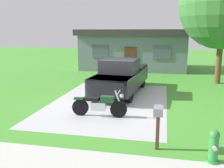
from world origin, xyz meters
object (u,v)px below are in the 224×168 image
(mailbox, at_px, (158,117))
(motorcycle, at_px, (100,105))
(shade_tree, at_px, (224,5))
(neighbor_house, at_px, (134,49))
(fire_hydrant, at_px, (214,147))
(pickup_truck, at_px, (122,76))

(mailbox, bearing_deg, motorcycle, 133.62)
(mailbox, height_order, shade_tree, shade_tree)
(shade_tree, height_order, neighbor_house, shade_tree)
(motorcycle, relative_size, mailbox, 1.76)
(motorcycle, bearing_deg, fire_hydrant, -37.61)
(pickup_truck, relative_size, neighbor_house, 0.60)
(mailbox, relative_size, neighbor_house, 0.13)
(motorcycle, height_order, mailbox, mailbox)
(shade_tree, relative_size, neighbor_house, 0.79)
(pickup_truck, distance_m, mailbox, 6.97)
(pickup_truck, bearing_deg, neighbor_house, 92.94)
(neighbor_house, bearing_deg, motorcycle, -88.70)
(shade_tree, bearing_deg, pickup_truck, -146.33)
(fire_hydrant, xyz_separation_m, neighbor_house, (-4.06, 16.60, 1.36))
(pickup_truck, height_order, mailbox, pickup_truck)
(pickup_truck, bearing_deg, shade_tree, 33.67)
(pickup_truck, height_order, shade_tree, shade_tree)
(shade_tree, bearing_deg, neighbor_house, 137.10)
(motorcycle, height_order, shade_tree, shade_tree)
(fire_hydrant, xyz_separation_m, mailbox, (-1.43, 0.45, 0.55))
(fire_hydrant, xyz_separation_m, shade_tree, (2.11, 10.86, 4.47))
(fire_hydrant, distance_m, mailbox, 1.59)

